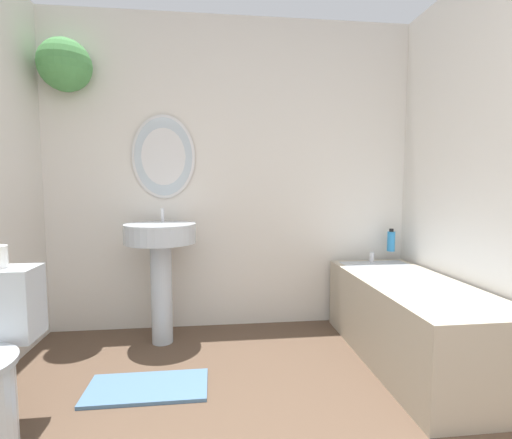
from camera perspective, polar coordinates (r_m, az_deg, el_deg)
wall_back at (r=2.93m, az=-6.13°, el=8.39°), size 2.93×0.36×2.40m
pedestal_sink at (r=2.69m, az=-14.45°, el=-4.99°), size 0.49×0.49×0.95m
bathtub at (r=2.62m, az=22.78°, el=-13.99°), size 0.61×1.42×0.59m
shampoo_bottle at (r=3.16m, az=20.06°, el=-3.11°), size 0.06×0.06×0.18m
bath_mat at (r=2.31m, az=-16.35°, el=-23.57°), size 0.65×0.32×0.02m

